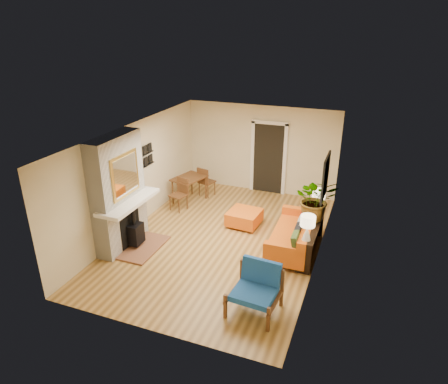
{
  "coord_description": "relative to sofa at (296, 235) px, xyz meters",
  "views": [
    {
      "loc": [
        3.03,
        -7.71,
        4.79
      ],
      "look_at": [
        0.0,
        0.2,
        1.15
      ],
      "focal_mm": 32.0,
      "sensor_mm": 36.0,
      "label": 1
    }
  ],
  "objects": [
    {
      "name": "houseplant",
      "position": [
        0.33,
        0.16,
        0.87
      ],
      "size": [
        1.1,
        1.03,
        0.99
      ],
      "primitive_type": "imported",
      "rotation": [
        0.0,
        0.0,
        0.34
      ],
      "color": "#1E5919",
      "rests_on": "console_table"
    },
    {
      "name": "lamp_near",
      "position": [
        0.34,
        -0.8,
        0.71
      ],
      "size": [
        0.3,
        0.3,
        0.54
      ],
      "color": "white",
      "rests_on": "console_table"
    },
    {
      "name": "console_table",
      "position": [
        0.34,
        -0.08,
        0.23
      ],
      "size": [
        0.34,
        1.85,
        0.72
      ],
      "color": "black",
      "rests_on": "ground"
    },
    {
      "name": "ottoman",
      "position": [
        -1.44,
        0.65,
        -0.13
      ],
      "size": [
        0.82,
        0.82,
        0.39
      ],
      "color": "silver",
      "rests_on": "ground"
    },
    {
      "name": "sofa",
      "position": [
        0.0,
        0.0,
        0.0
      ],
      "size": [
        0.91,
        2.05,
        0.8
      ],
      "color": "silver",
      "rests_on": "ground"
    },
    {
      "name": "dining_table",
      "position": [
        -3.31,
        1.48,
        0.23
      ],
      "size": [
        1.0,
        1.69,
        0.89
      ],
      "color": "brown",
      "rests_on": "ground"
    },
    {
      "name": "room_shell",
      "position": [
        -1.13,
        2.4,
        0.89
      ],
      "size": [
        6.5,
        6.5,
        6.5
      ],
      "color": "tan",
      "rests_on": "ground"
    },
    {
      "name": "lamp_far",
      "position": [
        0.34,
        0.59,
        0.71
      ],
      "size": [
        0.3,
        0.3,
        0.54
      ],
      "color": "white",
      "rests_on": "console_table"
    },
    {
      "name": "fireplace",
      "position": [
        -3.73,
        -1.24,
        0.89
      ],
      "size": [
        1.09,
        1.68,
        2.6
      ],
      "color": "white",
      "rests_on": "ground"
    },
    {
      "name": "blue_chair",
      "position": [
        -0.24,
        -2.29,
        0.12
      ],
      "size": [
        0.9,
        0.89,
        0.88
      ],
      "color": "brown",
      "rests_on": "ground"
    }
  ]
}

